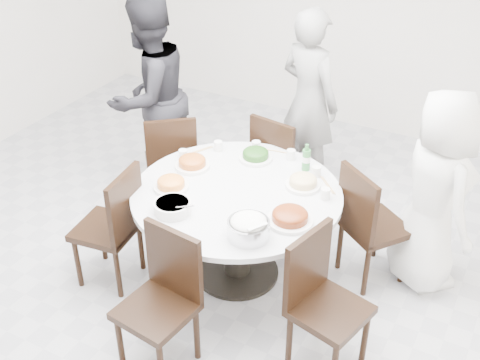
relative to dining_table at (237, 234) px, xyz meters
The scene contains 21 objects.
floor 0.48m from the dining_table, 156.76° to the right, with size 6.00×6.00×0.01m, color silver.
dining_table is the anchor object (origin of this frame).
chair_ne 1.02m from the dining_table, 27.50° to the left, with size 0.42×0.42×0.95m, color black.
chair_n 0.96m from the dining_table, 93.54° to the left, with size 0.42×0.42×0.95m, color black.
chair_nw 1.09m from the dining_table, 149.98° to the left, with size 0.42×0.42×0.95m, color black.
chair_sw 0.96m from the dining_table, 149.69° to the right, with size 0.42×0.42×0.95m, color black.
chair_s 1.01m from the dining_table, 91.14° to the right, with size 0.42×0.42×0.95m, color black.
chair_se 1.05m from the dining_table, 28.77° to the right, with size 0.42×0.42×0.95m, color black.
diner_right 1.45m from the dining_table, 26.76° to the left, with size 0.75×0.49×1.53m, color white.
diner_middle 1.55m from the dining_table, 92.57° to the left, with size 0.61×0.40×1.69m, color black.
diner_left 1.61m from the dining_table, 148.67° to the left, with size 0.87×0.68×1.79m, color black.
dish_greens 0.63m from the dining_table, 100.62° to the left, with size 0.26×0.26×0.07m, color white.
dish_pale 0.63m from the dining_table, 35.83° to the left, with size 0.25×0.25×0.07m, color white.
dish_orange 0.63m from the dining_table, 162.90° to the left, with size 0.26×0.26×0.07m, color white.
dish_redbrown 0.65m from the dining_table, 18.24° to the right, with size 0.31×0.31×0.08m, color white.
dish_tofu 0.62m from the dining_table, 156.70° to the right, with size 0.25×0.25×0.07m, color white.
rice_bowl 0.68m from the dining_table, 53.53° to the right, with size 0.27×0.27×0.12m, color silver.
soup_bowl 0.65m from the dining_table, 121.80° to the right, with size 0.25×0.25×0.08m, color white.
beverage_bottle 0.77m from the dining_table, 58.65° to the left, with size 0.06×0.06×0.21m, color #2F7737.
tea_cups 0.75m from the dining_table, 88.51° to the left, with size 0.07×0.07×0.08m, color white.
chopsticks 0.77m from the dining_table, 87.11° to the left, with size 0.24×0.04×0.01m, color tan, non-canonical shape.
Camera 1 is at (1.97, -3.02, 3.07)m, focal length 45.00 mm.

